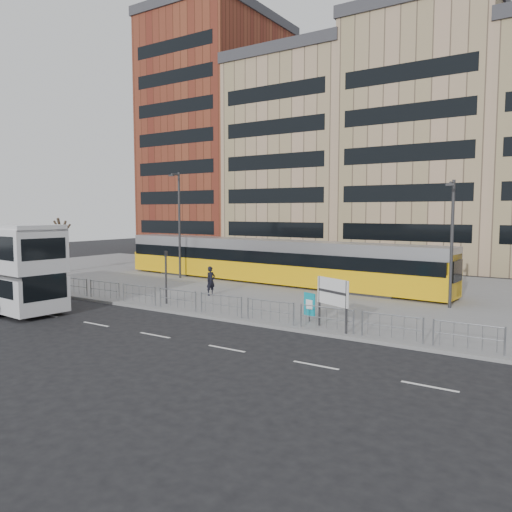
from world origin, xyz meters
The scene contains 14 objects.
ground centered at (0.00, 0.00, 0.00)m, with size 120.00×120.00×0.00m, color black.
plaza centered at (0.00, 12.00, 0.07)m, with size 64.00×24.00×0.15m, color slate.
kerb centered at (0.00, 0.05, 0.07)m, with size 64.00×0.25×0.17m, color gray.
building_row centered at (1.55, 34.27, 12.91)m, with size 70.40×18.40×31.20m.
pedestrian_barrier centered at (2.00, 0.50, 0.98)m, with size 32.07×0.07×1.10m.
road_markings centered at (1.00, -4.00, 0.01)m, with size 62.00×0.12×0.01m, color white.
tram centered at (-2.06, 12.02, 1.79)m, with size 27.77×4.58×3.26m.
station_sign centered at (8.45, 0.80, 1.78)m, with size 1.90×0.93×2.36m.
ad_panel centered at (6.80, 1.74, 0.97)m, with size 0.72×0.31×1.41m.
pedestrian centered at (-2.02, 5.11, 1.08)m, with size 0.68×0.45×1.86m, color black.
traffic_light_west centered at (-2.38, 1.39, 2.12)m, with size 0.19×0.22×3.10m.
lamp_post_west centered at (-9.38, 10.34, 4.77)m, with size 0.45×1.04×8.49m.
lamp_post_east centered at (11.80, 9.08, 4.07)m, with size 0.45×1.04×7.12m.
bare_tree centered at (-20.83, 7.65, 5.06)m, with size 4.41×4.41×6.93m.
Camera 1 is at (17.80, -19.87, 5.54)m, focal length 35.00 mm.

